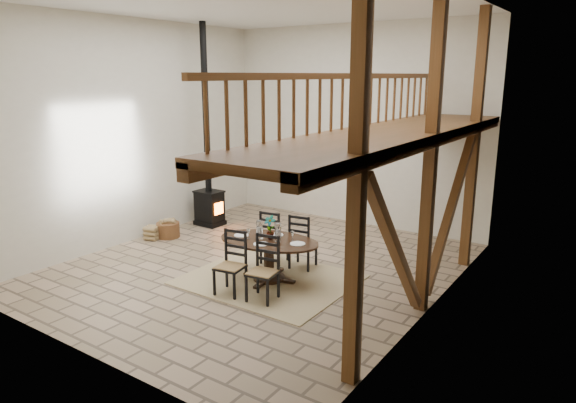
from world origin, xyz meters
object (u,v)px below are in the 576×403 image
Objects in this scene: dining_table at (269,257)px; wood_stove at (208,182)px; log_stack at (152,233)px; log_basket at (168,229)px.

dining_table is 4.11m from wood_stove.
wood_stove is 12.60× the size of log_stack.
wood_stove is 1.63m from log_basket.
wood_stove is 1.95m from log_stack.
log_basket is 1.37× the size of log_stack.
dining_table reaches higher than log_basket.
dining_table is at bearing -6.72° from log_stack.
log_stack is at bearing -117.01° from log_basket.
log_basket is at bearing 62.99° from log_stack.
log_basket reaches higher than log_stack.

